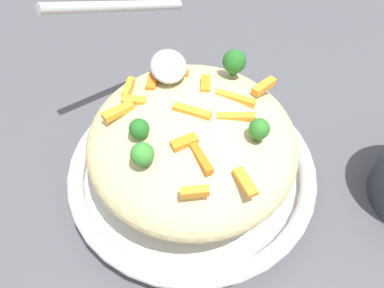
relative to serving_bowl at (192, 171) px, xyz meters
The scene contains 22 objects.
ground_plane 0.02m from the serving_bowl, ahead, with size 2.40×2.40×0.00m, color #4C4C51.
serving_bowl is the anchor object (origin of this frame).
pasta_mound 0.06m from the serving_bowl, ahead, with size 0.24×0.23×0.09m, color #DBC689.
carrot_piece_0 0.11m from the serving_bowl, 153.84° to the left, with size 0.03×0.01×0.01m, color orange.
carrot_piece_1 0.12m from the serving_bowl, 103.04° to the right, with size 0.03×0.01×0.01m, color orange.
carrot_piece_2 0.12m from the serving_bowl, behind, with size 0.03×0.01×0.01m, color orange.
carrot_piece_3 0.13m from the serving_bowl, 22.53° to the left, with size 0.03×0.01×0.01m, color orange.
carrot_piece_4 0.12m from the serving_bowl, 151.34° to the right, with size 0.04×0.01×0.01m, color orange.
carrot_piece_5 0.10m from the serving_bowl, ahead, with size 0.04×0.01×0.01m, color orange.
carrot_piece_6 0.13m from the serving_bowl, ahead, with size 0.02×0.01×0.01m, color orange.
carrot_piece_7 0.11m from the serving_bowl, 76.64° to the left, with size 0.04×0.01×0.01m, color orange.
carrot_piece_8 0.11m from the serving_bowl, ahead, with size 0.04×0.01×0.01m, color orange.
carrot_piece_9 0.11m from the serving_bowl, 18.80° to the right, with size 0.03×0.01×0.01m, color orange.
carrot_piece_10 0.12m from the serving_bowl, 117.71° to the right, with size 0.02×0.01×0.01m, color orange.
carrot_piece_11 0.12m from the serving_bowl, 129.31° to the right, with size 0.03×0.01×0.01m, color orange.
carrot_piece_12 0.11m from the serving_bowl, 110.06° to the left, with size 0.04×0.01×0.01m, color orange.
carrot_piece_13 0.13m from the serving_bowl, 111.25° to the left, with size 0.03×0.01×0.01m, color orange.
broccoli_floret_0 0.14m from the serving_bowl, 138.27° to the left, with size 0.03×0.03×0.03m.
broccoli_floret_1 0.13m from the serving_bowl, 57.86° to the left, with size 0.02×0.02×0.03m.
broccoli_floret_2 0.12m from the serving_bowl, 69.98° to the right, with size 0.02×0.02×0.02m.
broccoli_floret_3 0.13m from the serving_bowl, 45.77° to the right, with size 0.02×0.02×0.02m.
serving_spoon 0.16m from the serving_bowl, 159.74° to the right, with size 0.16×0.16×0.08m.
Camera 1 is at (0.26, -0.04, 0.39)m, focal length 35.49 mm.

